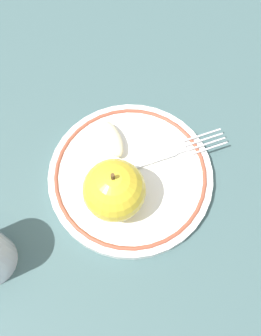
{
  "coord_description": "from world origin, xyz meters",
  "views": [
    {
      "loc": [
        -0.14,
        -0.19,
        0.52
      ],
      "look_at": [
        -0.02,
        -0.02,
        0.04
      ],
      "focal_mm": 40.0,
      "sensor_mm": 36.0,
      "label": 1
    }
  ],
  "objects_px": {
    "apple_slice_front": "(112,139)",
    "apple_red_whole": "(114,190)",
    "fork": "(167,154)",
    "plate": "(130,176)"
  },
  "relations": [
    {
      "from": "apple_slice_front",
      "to": "apple_red_whole",
      "type": "bearing_deg",
      "value": -17.75
    },
    {
      "from": "apple_slice_front",
      "to": "fork",
      "type": "xyz_separation_m",
      "value": [
        0.05,
        -0.07,
        -0.01
      ]
    },
    {
      "from": "apple_red_whole",
      "to": "apple_slice_front",
      "type": "bearing_deg",
      "value": 57.03
    },
    {
      "from": "apple_slice_front",
      "to": "fork",
      "type": "bearing_deg",
      "value": 53.66
    },
    {
      "from": "plate",
      "to": "apple_slice_front",
      "type": "xyz_separation_m",
      "value": [
        0.01,
        0.06,
        0.02
      ]
    },
    {
      "from": "plate",
      "to": "fork",
      "type": "distance_m",
      "value": 0.06
    },
    {
      "from": "apple_red_whole",
      "to": "fork",
      "type": "relative_size",
      "value": 0.54
    },
    {
      "from": "apple_red_whole",
      "to": "fork",
      "type": "height_order",
      "value": "apple_red_whole"
    },
    {
      "from": "plate",
      "to": "apple_red_whole",
      "type": "bearing_deg",
      "value": -153.93
    },
    {
      "from": "apple_red_whole",
      "to": "fork",
      "type": "bearing_deg",
      "value": 6.78
    }
  ]
}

